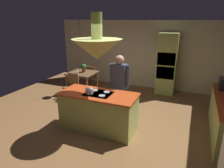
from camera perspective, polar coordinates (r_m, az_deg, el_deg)
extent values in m
plane|color=olive|center=(5.27, -2.74, -11.54)|extent=(8.16, 8.16, 0.00)
cube|color=beige|center=(7.94, 7.96, 8.31)|extent=(6.80, 0.10, 2.55)
cube|color=#A8B259|center=(4.90, -3.83, -8.03)|extent=(1.78, 0.77, 0.90)
cube|color=#D14C1E|center=(4.71, -3.95, -2.91)|extent=(1.84, 0.83, 0.04)
cube|color=black|center=(4.71, -3.96, -2.74)|extent=(0.64, 0.52, 0.01)
cylinder|color=#B2B2B7|center=(4.66, -6.44, -2.81)|extent=(0.15, 0.15, 0.02)
cylinder|color=#B2B2B7|center=(4.53, -2.88, -3.39)|extent=(0.15, 0.15, 0.02)
cylinder|color=#B2B2B7|center=(4.88, -4.96, -1.81)|extent=(0.15, 0.15, 0.02)
cylinder|color=#B2B2B7|center=(4.74, -1.53, -2.33)|extent=(0.15, 0.15, 0.02)
cube|color=#A8B259|center=(7.39, 15.36, 5.51)|extent=(0.66, 0.62, 2.15)
cube|color=black|center=(7.06, 15.18, 6.84)|extent=(0.60, 0.04, 0.44)
cube|color=black|center=(7.16, 14.87, 3.08)|extent=(0.60, 0.04, 0.44)
cube|color=brown|center=(7.31, -8.51, 3.13)|extent=(0.95, 0.90, 0.04)
cylinder|color=brown|center=(7.32, -12.74, -0.19)|extent=(0.06, 0.06, 0.72)
cylinder|color=brown|center=(6.89, -7.07, -1.04)|extent=(0.06, 0.06, 0.72)
cylinder|color=brown|center=(7.94, -9.51, 1.44)|extent=(0.06, 0.06, 0.72)
cylinder|color=brown|center=(7.54, -4.14, 0.76)|extent=(0.06, 0.06, 0.72)
cylinder|color=tan|center=(5.41, 1.11, -5.58)|extent=(0.14, 0.14, 0.86)
cylinder|color=tan|center=(5.35, 2.91, -5.87)|extent=(0.14, 0.14, 0.86)
cube|color=#3F4C66|center=(5.12, 2.10, 2.09)|extent=(0.36, 0.22, 0.66)
cylinder|color=#3F4C66|center=(5.19, -0.17, 2.71)|extent=(0.09, 0.09, 0.56)
cylinder|color=#3F4C66|center=(5.04, 4.44, 2.18)|extent=(0.09, 0.09, 0.56)
sphere|color=tan|center=(5.02, 2.15, 6.89)|extent=(0.23, 0.23, 0.23)
cone|color=#A8B259|center=(4.45, -4.25, 9.77)|extent=(1.10, 1.10, 0.45)
cylinder|color=#A8B259|center=(4.40, -4.40, 16.22)|extent=(0.24, 0.24, 0.55)
cone|color=beige|center=(7.10, -8.94, 11.89)|extent=(0.32, 0.32, 0.22)
cylinder|color=black|center=(7.07, -9.10, 15.19)|extent=(0.01, 0.01, 0.60)
cube|color=brown|center=(6.79, -11.65, -0.86)|extent=(0.40, 0.40, 0.04)
cube|color=brown|center=(6.86, -10.93, 1.33)|extent=(0.40, 0.04, 0.42)
cylinder|color=brown|center=(6.83, -13.51, -2.89)|extent=(0.04, 0.04, 0.43)
cylinder|color=brown|center=(6.64, -11.13, -3.32)|extent=(0.04, 0.04, 0.43)
cylinder|color=brown|center=(7.09, -11.91, -1.99)|extent=(0.04, 0.04, 0.43)
cylinder|color=brown|center=(6.91, -9.58, -2.39)|extent=(0.04, 0.04, 0.43)
cube|color=brown|center=(8.01, -5.65, 2.35)|extent=(0.40, 0.40, 0.04)
cube|color=brown|center=(7.80, -6.33, 3.58)|extent=(0.40, 0.04, 0.42)
cylinder|color=brown|center=(8.14, -3.99, 1.01)|extent=(0.04, 0.04, 0.43)
cylinder|color=brown|center=(8.30, -6.09, 1.27)|extent=(0.04, 0.04, 0.43)
cylinder|color=brown|center=(7.86, -5.09, 0.34)|extent=(0.04, 0.04, 0.43)
cylinder|color=brown|center=(8.01, -7.25, 0.62)|extent=(0.04, 0.04, 0.43)
cylinder|color=#99382D|center=(7.33, -8.00, 3.84)|extent=(0.14, 0.14, 0.12)
sphere|color=#2D722D|center=(7.29, -8.05, 4.91)|extent=(0.20, 0.20, 0.20)
cylinder|color=white|center=(7.13, -9.80, 3.23)|extent=(0.07, 0.07, 0.09)
cylinder|color=#B2B2B7|center=(4.64, -6.47, -2.00)|extent=(0.18, 0.18, 0.12)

